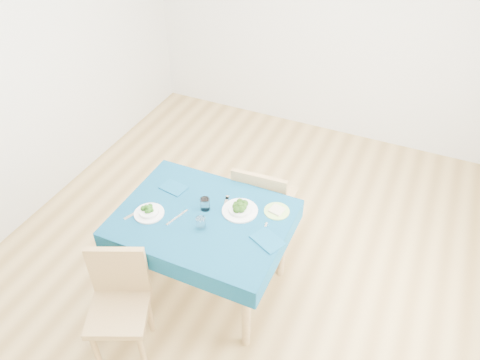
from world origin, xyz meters
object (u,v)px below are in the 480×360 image
at_px(table, 205,253).
at_px(chair_near, 117,307).
at_px(bowl_near, 149,211).
at_px(chair_far, 266,189).
at_px(bowl_far, 240,207).
at_px(side_plate, 277,211).

distance_m(table, chair_near, 0.78).
relative_size(table, chair_near, 1.24).
distance_m(chair_near, bowl_near, 0.68).
xyz_separation_m(chair_far, bowl_far, (0.00, -0.53, 0.24)).
height_order(chair_near, chair_far, chair_far).
relative_size(chair_near, bowl_far, 3.74).
bearing_deg(table, bowl_far, 35.96).
bearing_deg(table, chair_near, -109.25).
xyz_separation_m(chair_near, bowl_near, (-0.10, 0.60, 0.31)).
bearing_deg(bowl_far, chair_near, -117.99).
bearing_deg(bowl_near, table, 20.41).
bearing_deg(bowl_far, chair_far, 90.25).
bearing_deg(chair_far, bowl_near, 51.40).
distance_m(chair_far, side_plate, 0.53).
height_order(chair_near, bowl_far, chair_near).
distance_m(table, bowl_near, 0.56).
height_order(chair_near, side_plate, chair_near).
xyz_separation_m(table, chair_near, (-0.26, -0.73, 0.10)).
bearing_deg(side_plate, chair_near, -125.69).
bearing_deg(side_plate, chair_far, 119.94).
xyz_separation_m(chair_near, side_plate, (0.72, 1.00, 0.28)).
relative_size(table, bowl_far, 4.64).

